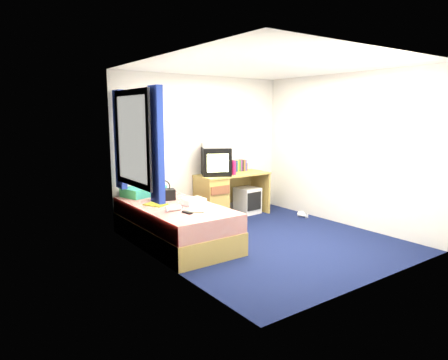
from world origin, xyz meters
TOP-DOWN VIEW (x-y plane):
  - ground at (0.00, 0.00)m, footprint 3.40×3.40m
  - room_shell at (0.00, 0.00)m, footprint 3.40×3.40m
  - bed at (-1.10, 0.70)m, footprint 1.01×2.00m
  - pillow at (-1.17, 1.53)m, footprint 0.69×0.54m
  - desk at (0.17, 1.44)m, footprint 1.30×0.55m
  - storage_cube at (0.78, 1.42)m, footprint 0.40×0.40m
  - crt_tv at (0.11, 1.44)m, footprint 0.61×0.59m
  - vcr at (0.11, 1.44)m, footprint 0.54×0.47m
  - book_row at (0.71, 1.60)m, footprint 0.27×0.13m
  - picture_frame at (0.87, 1.61)m, footprint 0.03×0.12m
  - pink_water_bottle at (0.38, 1.30)m, footprint 0.08×0.08m
  - aerosol_can at (0.35, 1.44)m, footprint 0.05×0.05m
  - handbag at (-1.07, 1.05)m, footprint 0.35×0.26m
  - towel at (-0.88, 0.55)m, footprint 0.27×0.23m
  - magazine at (-1.31, 0.83)m, footprint 0.31×0.34m
  - water_bottle at (-1.28, 0.39)m, footprint 0.20×0.08m
  - colour_swatch_fan at (-1.09, 0.17)m, footprint 0.21×0.18m
  - remote_control at (-1.20, 0.18)m, footprint 0.07×0.17m
  - window_assembly at (-1.55, 0.90)m, footprint 0.11×1.42m
  - white_heels at (1.37, 0.60)m, footprint 0.17×0.24m

SIDE VIEW (x-z plane):
  - ground at x=0.00m, z-range 0.00..0.00m
  - white_heels at x=1.37m, z-range -0.01..0.09m
  - storage_cube at x=0.78m, z-range 0.00..0.47m
  - bed at x=-1.10m, z-range 0.00..0.54m
  - desk at x=0.17m, z-range 0.03..0.78m
  - colour_swatch_fan at x=-1.09m, z-range 0.54..0.55m
  - magazine at x=-1.31m, z-range 0.54..0.55m
  - remote_control at x=-1.20m, z-range 0.54..0.56m
  - water_bottle at x=-1.28m, z-range 0.54..0.61m
  - towel at x=-0.88m, z-range 0.54..0.63m
  - pillow at x=-1.17m, z-range 0.54..0.67m
  - handbag at x=-1.07m, z-range 0.48..0.77m
  - picture_frame at x=0.87m, z-range 0.75..0.89m
  - aerosol_can at x=0.35m, z-range 0.75..0.92m
  - book_row at x=0.71m, z-range 0.75..0.95m
  - pink_water_bottle at x=0.38m, z-range 0.75..0.97m
  - crt_tv at x=0.11m, z-range 0.75..1.21m
  - vcr at x=0.11m, z-range 1.21..1.30m
  - window_assembly at x=-1.55m, z-range 0.72..2.12m
  - room_shell at x=0.00m, z-range -0.25..3.15m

